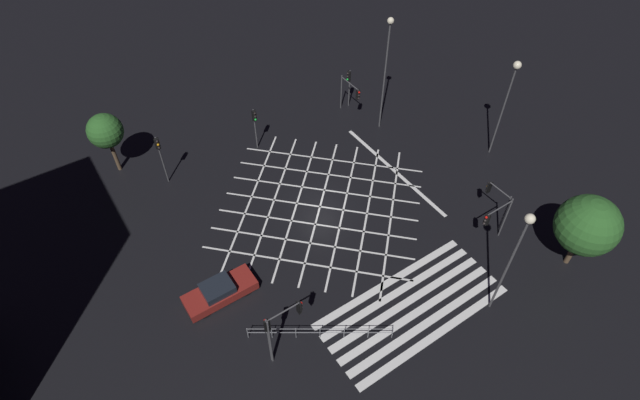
# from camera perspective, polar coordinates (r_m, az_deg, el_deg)

# --- Properties ---
(ground_plane) EXTENTS (200.00, 200.00, 0.00)m
(ground_plane) POSITION_cam_1_polar(r_m,az_deg,el_deg) (37.07, 0.00, -0.76)
(ground_plane) COLOR black
(road_markings) EXTENTS (17.85, 21.74, 0.01)m
(road_markings) POSITION_cam_1_polar(r_m,az_deg,el_deg) (34.46, 5.59, -6.03)
(road_markings) COLOR silver
(road_markings) RESTS_ON ground_plane
(traffic_light_ne_main) EXTENTS (0.39, 0.36, 3.65)m
(traffic_light_ne_main) POSITION_cam_1_polar(r_m,az_deg,el_deg) (45.10, 3.31, 13.40)
(traffic_light_ne_main) COLOR #424244
(traffic_light_ne_main) RESTS_ON ground_plane
(traffic_light_ne_cross) EXTENTS (0.36, 2.66, 3.40)m
(traffic_light_ne_cross) POSITION_cam_1_polar(r_m,az_deg,el_deg) (43.92, 3.59, 12.19)
(traffic_light_ne_cross) COLOR #424244
(traffic_light_ne_cross) RESTS_ON ground_plane
(traffic_light_nw_cross) EXTENTS (0.36, 0.39, 4.38)m
(traffic_light_nw_cross) POSITION_cam_1_polar(r_m,az_deg,el_deg) (38.63, -17.84, 5.31)
(traffic_light_nw_cross) COLOR #424244
(traffic_light_nw_cross) RESTS_ON ground_plane
(traffic_light_sw_main) EXTENTS (2.26, 0.36, 4.45)m
(traffic_light_sw_main) POSITION_cam_1_polar(r_m,az_deg,el_deg) (27.73, -3.98, -13.67)
(traffic_light_sw_main) COLOR #424244
(traffic_light_sw_main) RESTS_ON ground_plane
(traffic_light_se_main) EXTENTS (2.53, 0.36, 3.70)m
(traffic_light_se_main) POSITION_cam_1_polar(r_m,az_deg,el_deg) (34.70, 19.38, -1.89)
(traffic_light_se_main) COLOR #424244
(traffic_light_se_main) RESTS_ON ground_plane
(traffic_light_sw_cross) EXTENTS (0.36, 0.39, 4.34)m
(traffic_light_sw_cross) POSITION_cam_1_polar(r_m,az_deg,el_deg) (27.64, -5.94, -14.88)
(traffic_light_sw_cross) COLOR #424244
(traffic_light_sw_cross) RESTS_ON ground_plane
(traffic_light_median_north) EXTENTS (0.36, 0.39, 3.83)m
(traffic_light_median_north) POSITION_cam_1_polar(r_m,az_deg,el_deg) (40.49, -7.45, 8.88)
(traffic_light_median_north) COLOR #424244
(traffic_light_median_north) RESTS_ON ground_plane
(traffic_light_se_cross) EXTENTS (0.36, 2.04, 3.36)m
(traffic_light_se_cross) POSITION_cam_1_polar(r_m,az_deg,el_deg) (36.47, 19.41, 0.39)
(traffic_light_se_cross) COLOR #424244
(traffic_light_se_cross) RESTS_ON ground_plane
(street_lamp_east) EXTENTS (0.60, 0.60, 8.44)m
(street_lamp_east) POSITION_cam_1_polar(r_m,az_deg,el_deg) (40.14, 20.94, 12.08)
(street_lamp_east) COLOR #424244
(street_lamp_east) RESTS_ON ground_plane
(street_lamp_west) EXTENTS (0.51, 0.51, 10.01)m
(street_lamp_west) POSITION_cam_1_polar(r_m,az_deg,el_deg) (40.57, 7.64, 16.02)
(street_lamp_west) COLOR #424244
(street_lamp_west) RESTS_ON ground_plane
(street_lamp_far) EXTENTS (0.56, 0.56, 8.58)m
(street_lamp_far) POSITION_cam_1_polar(r_m,az_deg,el_deg) (28.83, 21.73, -4.66)
(street_lamp_far) COLOR #424244
(street_lamp_far) RESTS_ON ground_plane
(street_tree_near) EXTENTS (2.65, 2.65, 5.20)m
(street_tree_near) POSITION_cam_1_polar(r_m,az_deg,el_deg) (40.72, -23.34, 7.23)
(street_tree_near) COLOR brown
(street_tree_near) RESTS_ON ground_plane
(street_tree_far) EXTENTS (3.93, 3.93, 5.71)m
(street_tree_far) POSITION_cam_1_polar(r_m,az_deg,el_deg) (35.12, 28.25, -2.59)
(street_tree_far) COLOR brown
(street_tree_far) RESTS_ON ground_plane
(waiting_car) EXTENTS (4.61, 1.78, 1.33)m
(waiting_car) POSITION_cam_1_polar(r_m,az_deg,el_deg) (32.40, -11.41, -10.21)
(waiting_car) COLOR maroon
(waiting_car) RESTS_ON ground_plane
(pedestrian_railing) EXTENTS (7.15, 4.82, 1.05)m
(pedestrian_railing) POSITION_cam_1_polar(r_m,az_deg,el_deg) (30.30, 0.00, -14.84)
(pedestrian_railing) COLOR gray
(pedestrian_railing) RESTS_ON ground_plane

